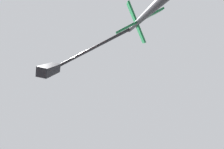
{
  "coord_description": "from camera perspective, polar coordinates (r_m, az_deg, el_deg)",
  "views": [
    {
      "loc": [
        -6.0,
        -6.72,
        1.38
      ],
      "look_at": [
        -5.27,
        -6.9,
        4.34
      ],
      "focal_mm": 17.91,
      "sensor_mm": 36.0,
      "label": 1
    }
  ],
  "objects": [
    {
      "name": "traffic_signal_near",
      "position": [
        2.55,
        -12.76,
        13.23
      ],
      "size": [
        2.31,
        2.73,
        5.45
      ],
      "color": "black",
      "rests_on": "ground_plane"
    }
  ]
}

